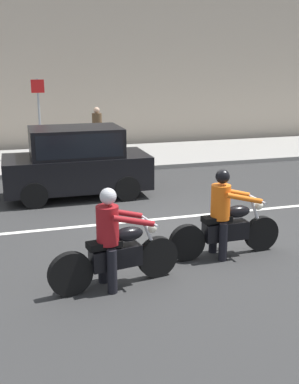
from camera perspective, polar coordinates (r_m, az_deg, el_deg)
The scene contains 8 objects.
ground_plane at distance 9.71m, azimuth 4.55°, elevation -4.78°, with size 80.00×80.00×0.00m, color #2D2D2D.
sidewalk_slab at distance 17.14m, azimuth -5.09°, elevation 4.25°, with size 40.00×4.40×0.14m, color gray.
lane_marking_stripe at distance 10.62m, azimuth 4.68°, elevation -2.97°, with size 18.00×0.14×0.01m, color silver.
motorcycle_with_rider_orange_stripe at distance 8.38m, azimuth 9.22°, elevation -3.53°, with size 2.13×0.70×1.59m.
motorcycle_with_rider_crimson at distance 7.16m, azimuth -4.29°, elevation -6.68°, with size 2.11×0.74×1.58m.
parked_hatchback_black at distance 12.16m, azimuth -8.91°, elevation 3.73°, with size 3.67×1.76×1.80m.
street_sign_post at distance 16.71m, azimuth -13.33°, elevation 9.58°, with size 0.44×0.08×2.74m.
pedestrian_bystander at distance 16.50m, azimuth -6.41°, elevation 7.71°, with size 0.34×0.34×1.78m.
Camera 1 is at (-3.33, -8.49, 3.31)m, focal length 43.68 mm.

